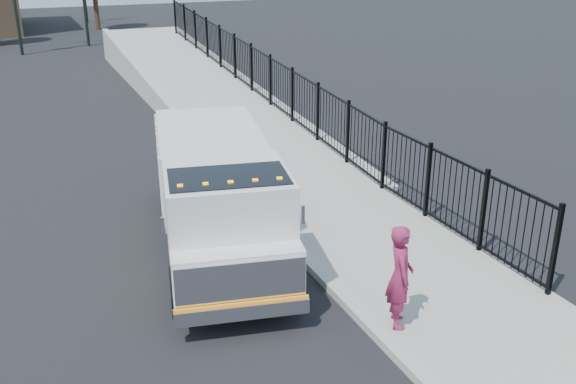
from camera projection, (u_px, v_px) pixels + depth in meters
name	position (u px, v px, depth m)	size (l,w,h in m)	color
ground	(331.00, 288.00, 12.54)	(120.00, 120.00, 0.00)	black
sidewalk	(477.00, 315.00, 11.52)	(3.55, 12.00, 0.12)	#9E998E
curb	(385.00, 339.00, 10.80)	(0.30, 12.00, 0.16)	#ADAAA3
ramp	(204.00, 101.00, 26.98)	(3.95, 24.00, 1.70)	#9E998E
iron_fence	(270.00, 97.00, 23.76)	(0.10, 28.00, 1.80)	black
truck	(218.00, 190.00, 13.60)	(3.67, 7.56, 2.48)	black
worker	(400.00, 276.00, 10.83)	(0.68, 0.44, 1.86)	#962149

